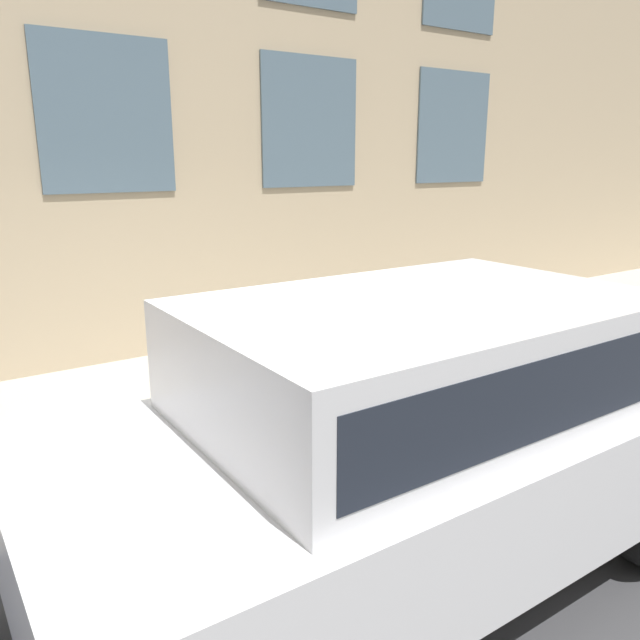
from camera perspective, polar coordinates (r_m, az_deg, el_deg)
ground_plane at (r=5.20m, az=-6.59°, el=-14.07°), size 80.00×80.00×0.00m
sidewalk at (r=6.46m, az=-13.10°, el=-7.72°), size 3.11×60.00×0.15m
fire_hydrant at (r=5.54m, az=-3.03°, el=-6.41°), size 0.29×0.41×0.70m
person at (r=5.92m, az=2.82°, el=-1.62°), size 0.28×0.18×1.14m
parked_truck_silver_near at (r=3.80m, az=8.35°, el=-8.91°), size 1.97×4.33×1.71m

